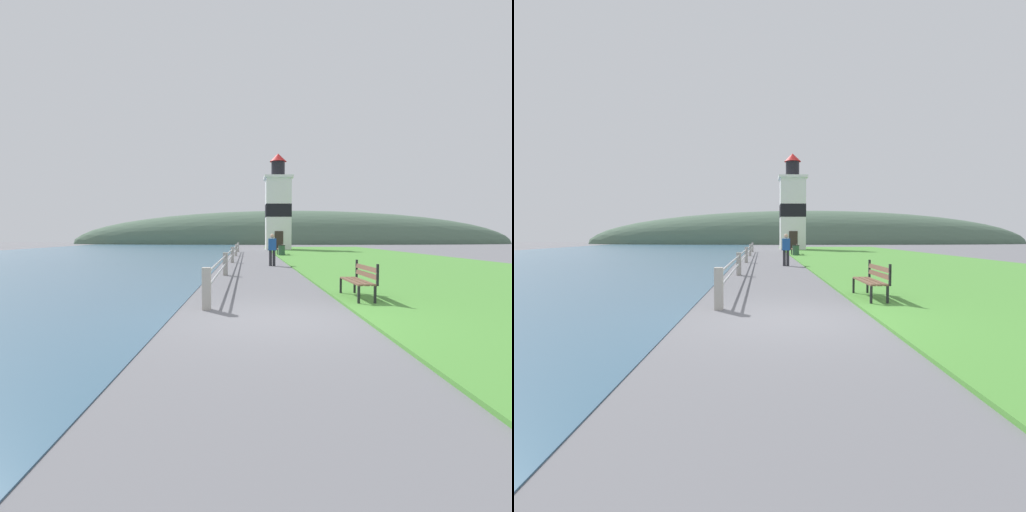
{
  "view_description": "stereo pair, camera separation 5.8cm",
  "coord_description": "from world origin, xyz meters",
  "views": [
    {
      "loc": [
        -0.6,
        -7.43,
        1.59
      ],
      "look_at": [
        -0.07,
        17.03,
        0.3
      ],
      "focal_mm": 28.0,
      "sensor_mm": 36.0,
      "label": 1
    },
    {
      "loc": [
        -0.54,
        -7.43,
        1.59
      ],
      "look_at": [
        -0.07,
        17.03,
        0.3
      ],
      "focal_mm": 28.0,
      "sensor_mm": 36.0,
      "label": 2
    }
  ],
  "objects": [
    {
      "name": "ground_plane",
      "position": [
        0.0,
        0.0,
        0.0
      ],
      "size": [
        160.0,
        160.0,
        0.0
      ],
      "primitive_type": "plane",
      "color": "slate"
    },
    {
      "name": "grass_verge",
      "position": [
        7.57,
        17.63,
        0.03
      ],
      "size": [
        12.0,
        52.89,
        0.06
      ],
      "color": "#4C8E38",
      "rests_on": "ground_plane"
    },
    {
      "name": "water_strip",
      "position": [
        -14.07,
        17.63,
        0.01
      ],
      "size": [
        24.0,
        84.62,
        0.01
      ],
      "color": "#385B75",
      "rests_on": "ground_plane"
    },
    {
      "name": "seawall_railing",
      "position": [
        -1.47,
        15.49,
        0.54
      ],
      "size": [
        0.18,
        29.15,
        0.9
      ],
      "color": "#A8A399",
      "rests_on": "ground_plane"
    },
    {
      "name": "park_bench_near",
      "position": [
        2.15,
        2.18,
        0.54
      ],
      "size": [
        0.5,
        1.67,
        0.94
      ],
      "rotation": [
        0.0,
        0.0,
        3.16
      ],
      "color": "brown",
      "rests_on": "ground_plane"
    },
    {
      "name": "park_bench_midway",
      "position": [
        2.06,
        24.37,
        0.54
      ],
      "size": [
        0.58,
        1.99,
        0.94
      ],
      "rotation": [
        0.0,
        0.0,
        3.08
      ],
      "color": "brown",
      "rests_on": "ground_plane"
    },
    {
      "name": "lighthouse",
      "position": [
        2.7,
        35.57,
        4.44
      ],
      "size": [
        3.04,
        3.04,
        10.29
      ],
      "color": "white",
      "rests_on": "ground_plane"
    },
    {
      "name": "person_strolling",
      "position": [
        0.67,
        12.93,
        0.89
      ],
      "size": [
        0.41,
        0.23,
        1.65
      ],
      "rotation": [
        0.0,
        0.0,
        1.55
      ],
      "color": "#28282D",
      "rests_on": "ground_plane"
    },
    {
      "name": "trash_bin",
      "position": [
        1.99,
        22.61,
        0.42
      ],
      "size": [
        0.54,
        0.54,
        0.84
      ],
      "color": "#2D5138",
      "rests_on": "ground_plane"
    },
    {
      "name": "distant_hillside",
      "position": [
        8.0,
        65.26,
        0.0
      ],
      "size": [
        80.0,
        16.0,
        12.0
      ],
      "color": "#4C6651",
      "rests_on": "ground_plane"
    }
  ]
}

